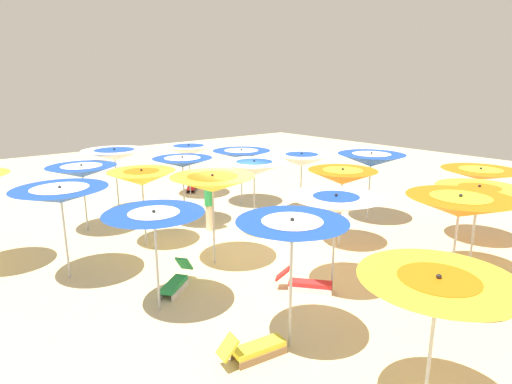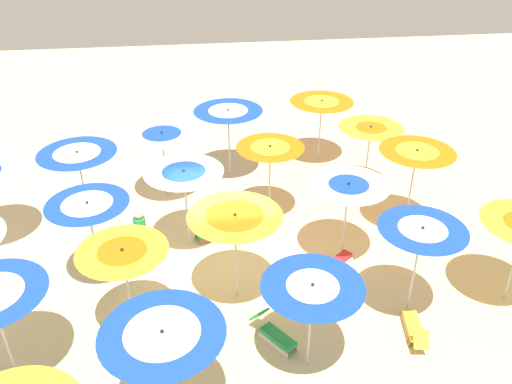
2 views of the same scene
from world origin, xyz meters
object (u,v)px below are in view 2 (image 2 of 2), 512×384
(beach_umbrella_2, at_px, (162,140))
(beachgoer_0, at_px, (142,239))
(beach_umbrella_10, at_px, (416,157))
(beach_umbrella_5, at_px, (370,132))
(beach_umbrella_8, at_px, (88,209))
(beach_umbrella_1, at_px, (228,116))
(beach_umbrella_18, at_px, (163,340))
(beach_umbrella_3, at_px, (78,158))
(beach_umbrella_13, at_px, (123,258))
(lounger_4, at_px, (214,231))
(lounger_1, at_px, (335,263))
(beach_umbrella_11, at_px, (348,191))
(lounger_0, at_px, (414,328))
(beach_umbrella_16, at_px, (421,236))
(beach_umbrella_0, at_px, (321,105))
(lounger_2, at_px, (275,334))
(beach_umbrella_12, at_px, (235,223))
(beach_umbrella_17, at_px, (312,292))
(beach_umbrella_7, at_px, (184,178))
(beach_umbrella_6, at_px, (270,153))

(beach_umbrella_2, distance_m, beachgoer_0, 3.82)
(beach_umbrella_10, xyz_separation_m, beachgoer_0, (-0.97, 7.41, -1.33))
(beach_umbrella_5, relative_size, beach_umbrella_8, 0.99)
(beach_umbrella_1, xyz_separation_m, beach_umbrella_18, (-9.41, 1.88, -0.03))
(beach_umbrella_3, bearing_deg, beach_umbrella_13, -160.96)
(lounger_4, bearing_deg, lounger_1, 132.63)
(beach_umbrella_11, xyz_separation_m, lounger_0, (-3.00, -0.83, -1.85))
(beach_umbrella_1, relative_size, beach_umbrella_16, 0.98)
(lounger_0, relative_size, lounger_4, 1.10)
(beach_umbrella_2, distance_m, beach_umbrella_8, 4.24)
(beach_umbrella_0, xyz_separation_m, beach_umbrella_3, (-2.79, 7.72, -0.08))
(beach_umbrella_5, distance_m, lounger_2, 7.45)
(lounger_1, bearing_deg, beach_umbrella_8, 137.58)
(beach_umbrella_12, bearing_deg, beach_umbrella_0, -27.71)
(beach_umbrella_11, distance_m, beach_umbrella_17, 3.89)
(beach_umbrella_2, relative_size, beach_umbrella_7, 0.94)
(beach_umbrella_16, distance_m, beachgoer_0, 6.75)
(beach_umbrella_5, relative_size, beach_umbrella_6, 0.98)
(beach_umbrella_11, bearing_deg, beach_umbrella_17, 154.21)
(beach_umbrella_6, bearing_deg, beach_umbrella_16, -150.21)
(beach_umbrella_18, bearing_deg, beach_umbrella_17, -70.82)
(beach_umbrella_6, bearing_deg, beach_umbrella_12, 159.29)
(beach_umbrella_0, xyz_separation_m, beachgoer_0, (-5.53, 5.89, -1.11))
(beach_umbrella_16, distance_m, lounger_2, 3.82)
(beach_umbrella_6, xyz_separation_m, beachgoer_0, (-2.13, 3.59, -1.12))
(beach_umbrella_17, bearing_deg, lounger_1, -24.78)
(beach_umbrella_5, bearing_deg, lounger_0, 172.68)
(beach_umbrella_3, bearing_deg, beach_umbrella_10, -100.83)
(beach_umbrella_0, bearing_deg, beach_umbrella_13, 141.95)
(beach_umbrella_13, relative_size, lounger_1, 1.91)
(beach_umbrella_8, bearing_deg, beach_umbrella_13, -153.03)
(beach_umbrella_0, xyz_separation_m, beach_umbrella_18, (-10.13, 5.15, 0.04))
(beach_umbrella_3, xyz_separation_m, beach_umbrella_5, (0.43, -8.69, 0.09))
(beach_umbrella_7, distance_m, lounger_4, 2.04)
(beach_umbrella_8, height_order, beach_umbrella_16, beach_umbrella_16)
(lounger_1, bearing_deg, beach_umbrella_6, 76.70)
(beach_umbrella_10, distance_m, beach_umbrella_11, 2.45)
(lounger_0, bearing_deg, beach_umbrella_1, 32.55)
(beachgoer_0, bearing_deg, beach_umbrella_8, 114.72)
(beach_umbrella_3, bearing_deg, beach_umbrella_2, -68.90)
(beach_umbrella_1, xyz_separation_m, lounger_0, (-7.94, -3.43, -1.93))
(beach_umbrella_3, height_order, beach_umbrella_10, beach_umbrella_10)
(beach_umbrella_7, bearing_deg, lounger_4, -70.49)
(beach_umbrella_16, relative_size, lounger_4, 2.12)
(beach_umbrella_0, relative_size, beach_umbrella_8, 0.98)
(beach_umbrella_0, distance_m, beachgoer_0, 8.16)
(beach_umbrella_6, distance_m, beach_umbrella_8, 5.26)
(beach_umbrella_1, height_order, beach_umbrella_13, beach_umbrella_1)
(beach_umbrella_3, distance_m, lounger_1, 7.75)
(beach_umbrella_8, relative_size, lounger_2, 1.96)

